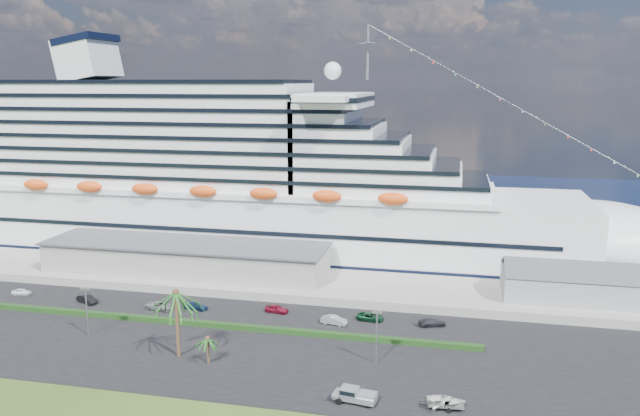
% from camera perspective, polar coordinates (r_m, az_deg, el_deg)
% --- Properties ---
extents(ground, '(420.00, 420.00, 0.00)m').
position_cam_1_polar(ground, '(94.02, -8.12, -14.87)').
color(ground, '#304416').
rests_on(ground, ground).
extents(asphalt_lot, '(140.00, 38.00, 0.12)m').
position_cam_1_polar(asphalt_lot, '(103.37, -5.95, -12.25)').
color(asphalt_lot, black).
rests_on(asphalt_lot, ground).
extents(wharf, '(240.00, 20.00, 1.80)m').
position_cam_1_polar(wharf, '(129.06, -1.89, -6.89)').
color(wharf, gray).
rests_on(wharf, ground).
extents(water, '(420.00, 160.00, 0.02)m').
position_cam_1_polar(water, '(214.90, 4.04, 0.31)').
color(water, black).
rests_on(water, ground).
extents(cruise_ship, '(191.00, 38.00, 54.00)m').
position_cam_1_polar(cruise_ship, '(153.84, -7.51, 2.08)').
color(cruise_ship, silver).
rests_on(cruise_ship, ground).
extents(terminal_building, '(61.00, 15.00, 6.30)m').
position_cam_1_polar(terminal_building, '(135.97, -12.20, -4.38)').
color(terminal_building, gray).
rests_on(terminal_building, wharf).
extents(port_shed, '(24.00, 12.31, 7.37)m').
position_cam_1_polar(port_shed, '(126.16, 21.80, -6.50)').
color(port_shed, gray).
rests_on(port_shed, wharf).
extents(hedge, '(88.00, 1.10, 0.90)m').
position_cam_1_polar(hedge, '(110.07, -9.15, -10.53)').
color(hedge, black).
rests_on(hedge, asphalt_lot).
extents(lamp_post_left, '(1.60, 0.35, 8.27)m').
position_cam_1_polar(lamp_post_left, '(110.62, -20.58, -8.39)').
color(lamp_post_left, gray).
rests_on(lamp_post_left, asphalt_lot).
extents(lamp_post_right, '(1.60, 0.35, 8.27)m').
position_cam_1_polar(lamp_post_right, '(94.48, 5.21, -11.11)').
color(lamp_post_right, gray).
rests_on(lamp_post_right, asphalt_lot).
extents(palm_tall, '(8.82, 8.82, 11.13)m').
position_cam_1_polar(palm_tall, '(97.54, -13.02, -8.20)').
color(palm_tall, '#47301E').
rests_on(palm_tall, ground).
extents(palm_short, '(3.53, 3.53, 4.56)m').
position_cam_1_polar(palm_short, '(96.14, -10.23, -11.92)').
color(palm_short, '#47301E').
rests_on(palm_short, ground).
extents(parked_car_0, '(3.99, 2.14, 1.29)m').
position_cam_1_polar(parked_car_0, '(137.56, -25.60, -6.93)').
color(parked_car_0, white).
rests_on(parked_car_0, asphalt_lot).
extents(parked_car_1, '(4.99, 3.36, 1.56)m').
position_cam_1_polar(parked_car_1, '(127.95, -20.52, -7.80)').
color(parked_car_1, black).
rests_on(parked_car_1, asphalt_lot).
extents(parked_car_2, '(5.49, 3.22, 1.43)m').
position_cam_1_polar(parked_car_2, '(120.42, -14.48, -8.66)').
color(parked_car_2, gray).
rests_on(parked_car_2, asphalt_lot).
extents(parked_car_3, '(4.87, 2.42, 1.36)m').
position_cam_1_polar(parked_car_3, '(119.07, -11.29, -8.77)').
color(parked_car_3, '#142548').
rests_on(parked_car_3, asphalt_lot).
extents(parked_car_4, '(4.47, 2.23, 1.46)m').
position_cam_1_polar(parked_car_4, '(115.49, -3.97, -9.18)').
color(parked_car_4, maroon).
rests_on(parked_car_4, asphalt_lot).
extents(parked_car_5, '(4.81, 2.36, 1.52)m').
position_cam_1_polar(parked_car_5, '(110.06, 1.29, -10.21)').
color(parked_car_5, '#9E9FA5').
rests_on(parked_car_5, asphalt_lot).
extents(parked_car_6, '(5.02, 2.75, 1.33)m').
position_cam_1_polar(parked_car_6, '(112.05, 4.61, -9.89)').
color(parked_car_6, '#0D371D').
rests_on(parked_car_6, asphalt_lot).
extents(parked_car_7, '(5.14, 3.40, 1.38)m').
position_cam_1_polar(parked_car_7, '(111.04, 10.22, -10.23)').
color(parked_car_7, '#24242A').
rests_on(parked_car_7, asphalt_lot).
extents(pickup_truck, '(5.97, 2.88, 2.02)m').
position_cam_1_polar(pickup_truck, '(85.53, 3.13, -16.67)').
color(pickup_truck, black).
rests_on(pickup_truck, asphalt_lot).
extents(boat_trailer, '(5.89, 3.98, 1.67)m').
position_cam_1_polar(boat_trailer, '(85.46, 11.46, -16.92)').
color(boat_trailer, gray).
rests_on(boat_trailer, asphalt_lot).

